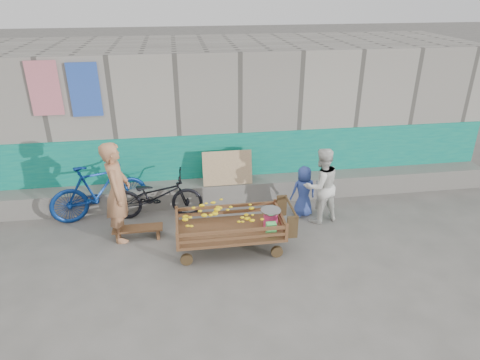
{
  "coord_description": "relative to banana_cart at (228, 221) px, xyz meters",
  "views": [
    {
      "loc": [
        -0.62,
        -5.64,
        4.25
      ],
      "look_at": [
        0.4,
        1.2,
        1.0
      ],
      "focal_mm": 32.0,
      "sensor_mm": 36.0,
      "label": 1
    }
  ],
  "objects": [
    {
      "name": "bench",
      "position": [
        -1.56,
        0.6,
        -0.41
      ],
      "size": [
        0.88,
        0.26,
        0.22
      ],
      "color": "#58301C",
      "rests_on": "ground"
    },
    {
      "name": "vendor_man",
      "position": [
        -1.83,
        0.68,
        0.34
      ],
      "size": [
        0.44,
        0.67,
        1.83
      ],
      "primitive_type": "imported",
      "rotation": [
        0.0,
        0.0,
        1.56
      ],
      "color": "#AA724D",
      "rests_on": "ground"
    },
    {
      "name": "building_wall",
      "position": [
        -0.09,
        3.52,
        0.89
      ],
      "size": [
        12.0,
        3.5,
        3.0
      ],
      "color": "gray",
      "rests_on": "ground"
    },
    {
      "name": "ground",
      "position": [
        -0.09,
        -0.53,
        -0.57
      ],
      "size": [
        80.0,
        80.0,
        0.0
      ],
      "primitive_type": "plane",
      "color": "#57544F",
      "rests_on": "ground"
    },
    {
      "name": "child",
      "position": [
        1.61,
        1.0,
        -0.06
      ],
      "size": [
        0.53,
        0.37,
        1.03
      ],
      "primitive_type": "imported",
      "rotation": [
        0.0,
        0.0,
        3.24
      ],
      "color": "#2F4495",
      "rests_on": "ground"
    },
    {
      "name": "bicycle_dark",
      "position": [
        -1.22,
        1.33,
        -0.11
      ],
      "size": [
        1.81,
        0.72,
        0.93
      ],
      "primitive_type": "imported",
      "rotation": [
        0.0,
        0.0,
        1.52
      ],
      "color": "black",
      "rests_on": "ground"
    },
    {
      "name": "bicycle_blue",
      "position": [
        -2.31,
        1.52,
        -0.02
      ],
      "size": [
        1.93,
        1.09,
        1.12
      ],
      "primitive_type": "imported",
      "rotation": [
        0.0,
        0.0,
        1.9
      ],
      "color": "navy",
      "rests_on": "ground"
    },
    {
      "name": "banana_cart",
      "position": [
        0.0,
        0.0,
        0.0
      ],
      "size": [
        1.99,
        0.91,
        0.85
      ],
      "color": "#58301C",
      "rests_on": "ground"
    },
    {
      "name": "woman",
      "position": [
        1.86,
        0.75,
        0.17
      ],
      "size": [
        0.84,
        0.73,
        1.48
      ],
      "primitive_type": "imported",
      "rotation": [
        0.0,
        0.0,
        3.41
      ],
      "color": "silver",
      "rests_on": "ground"
    }
  ]
}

